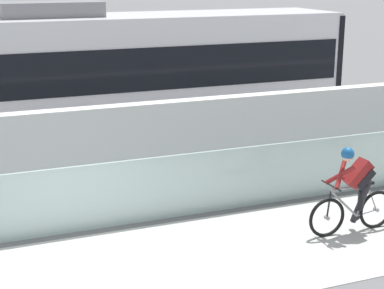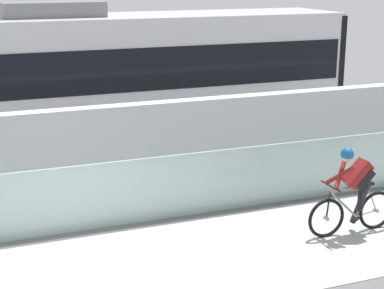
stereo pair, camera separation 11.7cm
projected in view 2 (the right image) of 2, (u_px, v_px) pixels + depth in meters
The scene contains 8 objects.
ground_plane at pixel (85, 279), 9.59m from camera, with size 200.00×200.00×0.00m, color slate.
bike_path_deck at pixel (85, 278), 9.58m from camera, with size 32.00×3.20×0.01m, color beige.
glass_parapet at pixel (62, 201), 11.08m from camera, with size 32.00×0.05×1.23m, color #ADC6C1.
concrete_barrier_wall at pixel (46, 156), 12.61m from camera, with size 32.00×0.36×1.86m, color white.
tram_rail_near at pixel (33, 165), 15.09m from camera, with size 32.00×0.08×0.01m, color #595654.
tram_rail_far at pixel (25, 150), 16.38m from camera, with size 32.00×0.08×0.01m, color #595654.
tram at pixel (134, 76), 16.19m from camera, with size 11.06×2.54×3.81m.
cyclist_on_bike at pixel (354, 192), 11.04m from camera, with size 1.77×0.58×1.61m.
Camera 2 is at (-1.59, -8.68, 4.57)m, focal length 58.66 mm.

